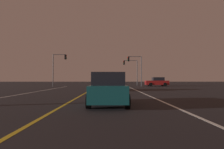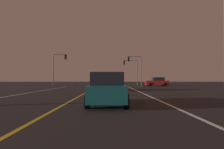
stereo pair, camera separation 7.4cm
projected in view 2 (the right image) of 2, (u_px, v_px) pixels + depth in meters
The scene contains 10 objects.
lane_edge_right at pixel (153, 98), 13.94m from camera, with size 0.16×42.10×0.01m, color silver.
lane_edge_left at pixel (0, 98), 13.87m from camera, with size 0.16×42.10×0.01m, color silver.
lane_center_divider at pixel (77, 98), 13.91m from camera, with size 0.16×42.10×0.01m, color gold.
car_crossing_side at pixel (157, 82), 36.39m from camera, with size 4.30×2.02×1.70m.
car_lead_same_lane at pixel (107, 89), 10.11m from camera, with size 2.02×4.30×1.70m.
car_ahead_far at pixel (110, 84), 22.90m from camera, with size 2.02×4.30×1.70m.
traffic_light_near_right at pixel (135, 64), 35.60m from camera, with size 2.70×0.36×5.61m.
traffic_light_near_left at pixel (59, 63), 35.51m from camera, with size 2.60×0.36×5.97m.
traffic_light_far_right at pixel (130, 67), 41.09m from camera, with size 3.14×0.36×5.40m.
street_lamp_right_near at pixel (212, 6), 8.73m from camera, with size 2.44×0.44×7.26m.
Camera 2 is at (2.49, 1.09, 1.36)m, focal length 30.64 mm.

